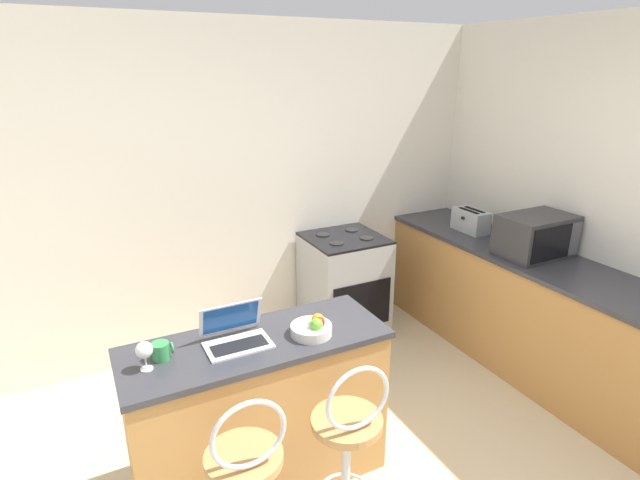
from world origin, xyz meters
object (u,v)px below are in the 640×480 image
laptop (235,333)px  microwave (536,236)px  toaster (471,221)px  stove_range (344,287)px  fruit_bowl (313,328)px  bar_stool_far (348,457)px  mug_green (161,351)px  wine_glass_tall (144,351)px

laptop → microwave: (2.38, 0.19, 0.10)m
toaster → stove_range: size_ratio=0.34×
fruit_bowl → laptop: bearing=163.5°
bar_stool_far → mug_green: 1.03m
toaster → fruit_bowl: size_ratio=1.44×
laptop → bar_stool_far: bearing=-57.9°
mug_green → wine_glass_tall: 0.11m
toaster → mug_green: 2.85m
microwave → toaster: size_ratio=1.70×
mug_green → wine_glass_tall: wine_glass_tall is taller
toaster → fruit_bowl: toaster is taller
stove_range → wine_glass_tall: wine_glass_tall is taller
fruit_bowl → mug_green: bearing=170.8°
toaster → fruit_bowl: bearing=-154.1°
bar_stool_far → fruit_bowl: bar_stool_far is taller
laptop → wine_glass_tall: size_ratio=2.28×
toaster → wine_glass_tall: size_ratio=2.18×
stove_range → fruit_bowl: bearing=-125.6°
microwave → toaster: (-0.02, 0.65, -0.06)m
laptop → stove_range: laptop is taller
fruit_bowl → microwave: bearing=8.6°
bar_stool_far → microwave: 2.24m
bar_stool_far → stove_range: bar_stool_far is taller
laptop → microwave: microwave is taller
laptop → fruit_bowl: laptop is taller
wine_glass_tall → laptop: bearing=6.5°
toaster → stove_range: 1.22m
laptop → stove_range: 1.85m
stove_range → fruit_bowl: fruit_bowl is taller
stove_range → wine_glass_tall: size_ratio=6.34×
mug_green → fruit_bowl: (0.76, -0.12, -0.00)m
bar_stool_far → wine_glass_tall: (-0.80, 0.51, 0.53)m
laptop → stove_range: size_ratio=0.36×
fruit_bowl → wine_glass_tall: size_ratio=1.52×
toaster → microwave: bearing=-88.2°
microwave → bar_stool_far: bearing=-159.7°
stove_range → mug_green: mug_green is taller
bar_stool_far → wine_glass_tall: 1.09m
laptop → toaster: laptop is taller
toaster → mug_green: (-2.73, -0.83, -0.05)m
toaster → wine_glass_tall: toaster is taller
bar_stool_far → laptop: bearing=122.1°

